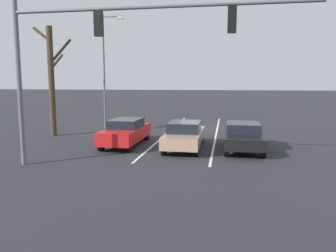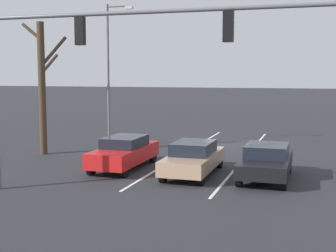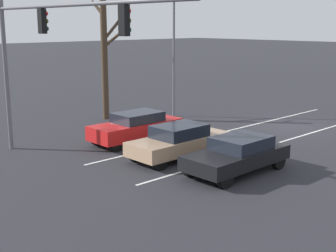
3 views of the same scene
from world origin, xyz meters
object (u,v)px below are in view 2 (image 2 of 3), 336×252
object	(u,v)px
car_red_rightlane_front	(124,152)
car_black_leftlane_front	(266,161)
traffic_signal_gantry	(82,53)
bare_tree_near	(43,84)
car_tan_midlane_front	(193,158)
street_lamp_right_shoulder	(111,67)

from	to	relation	value
car_red_rightlane_front	car_black_leftlane_front	distance (m)	6.42
traffic_signal_gantry	bare_tree_near	bearing A→B (deg)	-49.56
car_tan_midlane_front	car_red_rightlane_front	size ratio (longest dim) A/B	1.01
car_tan_midlane_front	car_black_leftlane_front	size ratio (longest dim) A/B	1.06
street_lamp_right_shoulder	car_black_leftlane_front	bearing A→B (deg)	148.01
car_red_rightlane_front	car_tan_midlane_front	bearing A→B (deg)	173.45
car_tan_midlane_front	bare_tree_near	xyz separation A→B (m)	(9.03, -2.72, 3.05)
car_black_leftlane_front	bare_tree_near	xyz separation A→B (m)	(12.08, -2.57, 3.04)
car_red_rightlane_front	bare_tree_near	world-z (taller)	bare_tree_near
car_red_rightlane_front	traffic_signal_gantry	world-z (taller)	traffic_signal_gantry
bare_tree_near	car_tan_midlane_front	bearing A→B (deg)	163.26
car_black_leftlane_front	traffic_signal_gantry	world-z (taller)	traffic_signal_gantry
traffic_signal_gantry	street_lamp_right_shoulder	distance (m)	11.53
car_tan_midlane_front	car_red_rightlane_front	xyz separation A→B (m)	(3.37, -0.39, 0.02)
car_tan_midlane_front	traffic_signal_gantry	xyz separation A→B (m)	(2.76, 4.65, 4.27)
car_black_leftlane_front	bare_tree_near	world-z (taller)	bare_tree_near
car_red_rightlane_front	car_black_leftlane_front	bearing A→B (deg)	177.88
car_red_rightlane_front	street_lamp_right_shoulder	xyz separation A→B (m)	(3.27, -5.81, 3.98)
car_red_rightlane_front	street_lamp_right_shoulder	size ratio (longest dim) A/B	0.56
car_red_rightlane_front	bare_tree_near	distance (m)	6.83
car_black_leftlane_front	street_lamp_right_shoulder	size ratio (longest dim) A/B	0.54
car_black_leftlane_front	street_lamp_right_shoulder	world-z (taller)	street_lamp_right_shoulder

